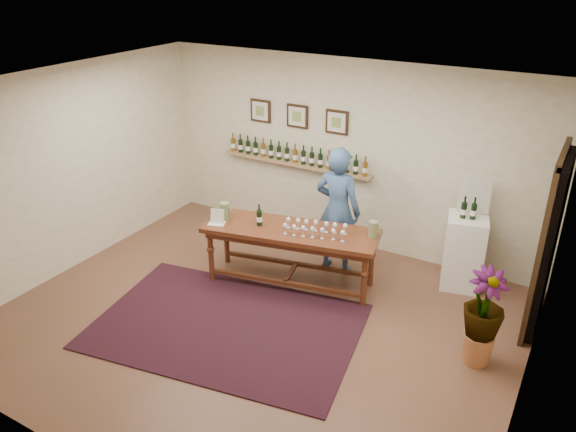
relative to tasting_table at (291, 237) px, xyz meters
The scene contains 14 objects.
ground 1.22m from the tasting_table, 85.57° to the right, with size 6.00×6.00×0.00m, color brown.
room_shell 2.39m from the tasting_table, 21.29° to the left, with size 6.00×6.00×6.00m.
rug 1.44m from the tasting_table, 97.69° to the right, with size 3.11×2.07×0.02m, color #44130C.
tasting_table is the anchor object (origin of this frame).
table_glasses 0.40m from the tasting_table, ahead, with size 1.16×0.27×0.16m, color silver, non-canonical shape.
table_bottles 0.51m from the tasting_table, behind, with size 0.28×0.16×0.30m, color black, non-canonical shape.
pitcher_left 0.97m from the tasting_table, 169.02° to the right, with size 0.15×0.15×0.23m, color olive, non-canonical shape.
pitcher_right 1.09m from the tasting_table, 17.05° to the left, with size 0.14×0.14×0.22m, color olive, non-canonical shape.
menu_card 1.01m from the tasting_table, 160.14° to the right, with size 0.22×0.16×0.20m, color silver.
display_pedestal 2.30m from the tasting_table, 28.37° to the left, with size 0.50×0.50×1.00m, color white.
pedestal_bottles 2.31m from the tasting_table, 27.80° to the left, with size 0.28×0.08×0.28m, color black, non-canonical shape.
info_sign 2.43m from the tasting_table, 31.22° to the left, with size 0.39×0.02×0.54m, color silver.
potted_plant 2.61m from the tasting_table, ahead, with size 0.74×0.74×0.99m.
person 0.78m from the tasting_table, 61.12° to the left, with size 0.66×0.43×1.80m, color #34527B.
Camera 1 is at (3.17, -4.71, 4.06)m, focal length 35.00 mm.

